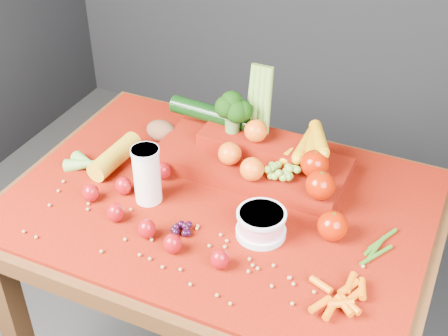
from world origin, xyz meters
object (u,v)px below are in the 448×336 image
at_px(milk_glass, 147,173).
at_px(produce_mound, 259,153).
at_px(table, 221,231).
at_px(yogurt_bowl, 261,223).

height_order(milk_glass, produce_mound, produce_mound).
relative_size(table, yogurt_bowl, 9.07).
height_order(milk_glass, yogurt_bowl, milk_glass).
height_order(table, yogurt_bowl, yogurt_bowl).
bearing_deg(yogurt_bowl, milk_glass, 179.21).
relative_size(milk_glass, produce_mound, 0.26).
bearing_deg(milk_glass, yogurt_bowl, -0.79).
bearing_deg(table, produce_mound, 76.04).
distance_m(table, yogurt_bowl, 0.22).
bearing_deg(milk_glass, produce_mound, 48.06).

